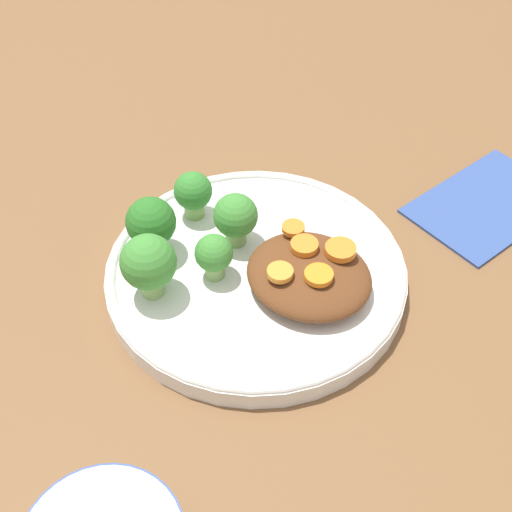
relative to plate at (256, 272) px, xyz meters
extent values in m
plane|color=brown|center=(0.00, 0.00, -0.01)|extent=(4.00, 4.00, 0.00)
cylinder|color=silver|center=(0.00, 0.00, 0.00)|extent=(0.27, 0.27, 0.02)
torus|color=silver|center=(0.00, 0.00, 0.01)|extent=(0.27, 0.27, 0.01)
ellipsoid|color=#5B3319|center=(0.01, -0.05, 0.02)|extent=(0.10, 0.11, 0.03)
cylinder|color=#7FA85B|center=(-0.07, 0.06, 0.02)|extent=(0.02, 0.02, 0.02)
sphere|color=#3D8433|center=(-0.07, 0.06, 0.04)|extent=(0.05, 0.05, 0.05)
cylinder|color=#7FA85B|center=(0.02, 0.09, 0.02)|extent=(0.02, 0.02, 0.02)
sphere|color=#337A2D|center=(0.02, 0.09, 0.04)|extent=(0.04, 0.04, 0.04)
cylinder|color=#7FA85B|center=(0.02, 0.03, 0.02)|extent=(0.02, 0.02, 0.02)
sphere|color=#3D8433|center=(0.02, 0.03, 0.04)|extent=(0.04, 0.04, 0.04)
cylinder|color=#7FA85B|center=(-0.03, 0.02, 0.02)|extent=(0.02, 0.02, 0.02)
sphere|color=#3D8433|center=(-0.03, 0.02, 0.03)|extent=(0.03, 0.03, 0.03)
cylinder|color=#759E51|center=(-0.04, 0.09, 0.02)|extent=(0.01, 0.01, 0.02)
sphere|color=#286B23|center=(-0.04, 0.09, 0.04)|extent=(0.04, 0.04, 0.04)
cylinder|color=orange|center=(0.00, -0.06, 0.04)|extent=(0.02, 0.02, 0.01)
cylinder|color=orange|center=(0.02, -0.04, 0.04)|extent=(0.02, 0.02, 0.01)
cylinder|color=orange|center=(-0.02, -0.04, 0.04)|extent=(0.02, 0.02, 0.01)
cylinder|color=orange|center=(0.04, -0.02, 0.04)|extent=(0.02, 0.02, 0.00)
cylinder|color=orange|center=(0.04, -0.06, 0.04)|extent=(0.03, 0.03, 0.01)
cube|color=#334C8C|center=(0.22, -0.13, -0.01)|extent=(0.18, 0.14, 0.01)
camera|label=1|loc=(-0.35, -0.25, 0.47)|focal=50.00mm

